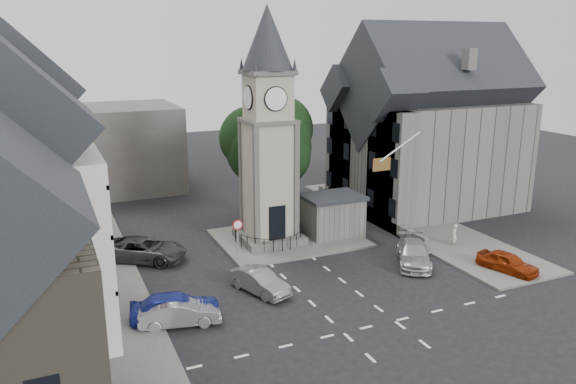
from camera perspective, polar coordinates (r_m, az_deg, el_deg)
name	(u,v)px	position (r m, az deg, el deg)	size (l,w,h in m)	color
ground	(320,285)	(33.58, 3.25, -9.40)	(120.00, 120.00, 0.00)	black
pavement_west	(88,281)	(35.95, -19.68, -8.48)	(6.00, 30.00, 0.14)	#595651
pavement_east	(408,220)	(45.88, 12.13, -2.82)	(6.00, 26.00, 0.14)	#595651
central_island	(288,238)	(40.84, 0.03, -4.70)	(10.00, 8.00, 0.16)	#595651
road_markings	(369,327)	(29.31, 8.27, -13.39)	(20.00, 8.00, 0.01)	silver
clock_tower	(268,129)	(38.29, -2.03, 6.38)	(4.86, 4.86, 16.25)	#4C4944
stone_shelter	(332,215)	(41.33, 4.50, -2.36)	(4.30, 3.30, 3.08)	#585751
town_tree	(268,133)	(43.79, -2.03, 5.96)	(7.20, 7.20, 10.80)	black
warning_sign_post	(238,232)	(36.34, -5.13, -4.06)	(0.70, 0.19, 2.85)	black
terrace_pink	(22,149)	(43.80, -25.43, 3.99)	(8.10, 7.60, 12.80)	#D89894
terrace_cream	(19,172)	(35.94, -25.62, 1.83)	(8.10, 7.60, 12.80)	beige
terrace_tudor	(17,217)	(28.26, -25.82, -2.30)	(8.10, 7.60, 12.00)	silver
backdrop_west	(69,151)	(56.07, -21.39, 3.86)	(20.00, 10.00, 8.00)	#4C4944
east_building	(427,135)	(48.91, 13.91, 5.65)	(14.40, 11.40, 12.60)	#585751
east_boundary_wall	(365,213)	(45.84, 7.85, -2.14)	(0.40, 16.00, 0.90)	#585751
flagpole	(400,147)	(38.78, 11.31, 4.53)	(3.68, 0.10, 2.74)	white
car_west_blue	(175,307)	(29.80, -11.38, -11.36)	(1.84, 4.57, 1.56)	navy
car_west_silver	(180,312)	(29.42, -10.95, -11.92)	(1.43, 4.11, 1.35)	gray
car_west_grey	(143,250)	(37.88, -14.48, -5.70)	(2.56, 5.56, 1.54)	#2D2D2F
car_island_silver	(260,282)	(32.39, -2.89, -9.07)	(1.39, 4.00, 1.32)	gray
car_island_east	(414,253)	(37.17, 12.63, -6.10)	(1.97, 4.85, 1.41)	#A3A5AA
car_east_red	(507,262)	(37.57, 21.40, -6.68)	(1.52, 3.78, 1.29)	maroon
pedestrian	(454,235)	(40.91, 16.51, -4.24)	(0.59, 0.38, 1.61)	beige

